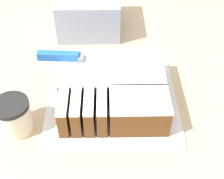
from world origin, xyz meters
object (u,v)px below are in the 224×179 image
at_px(cake, 114,88).
at_px(storage_box, 89,11).
at_px(cake_board, 112,101).
at_px(knife, 73,57).
at_px(coffee_cup, 14,116).

relative_size(cake, storage_box, 1.30).
distance_m(cake_board, storage_box, 0.39).
relative_size(cake_board, cake, 1.28).
distance_m(knife, storage_box, 0.31).
xyz_separation_m(cake, coffee_cup, (-0.25, -0.09, -0.00)).
bearing_deg(knife, cake_board, -32.38).
xyz_separation_m(cake_board, storage_box, (-0.07, 0.38, 0.06)).
distance_m(coffee_cup, storage_box, 0.50).
relative_size(knife, coffee_cup, 3.43).
relative_size(cake, coffee_cup, 3.04).
relative_size(coffee_cup, storage_box, 0.43).
distance_m(cake, storage_box, 0.38).
bearing_deg(storage_box, cake, -78.09).
relative_size(knife, storage_box, 1.47).
bearing_deg(knife, coffee_cup, -126.62).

